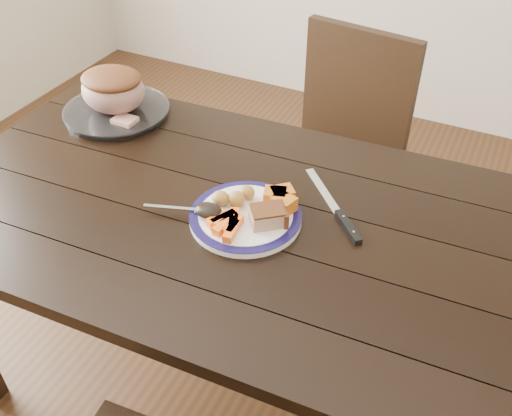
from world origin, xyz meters
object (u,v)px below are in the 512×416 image
at_px(dining_table, 232,237).
at_px(carving_knife, 342,217).
at_px(fork, 184,209).
at_px(roast_joint, 113,91).
at_px(dinner_plate, 246,217).
at_px(chair_far, 339,146).
at_px(pork_slice, 267,216).
at_px(serving_platter, 117,112).

xyz_separation_m(dining_table, carving_knife, (0.26, 0.09, 0.10)).
distance_m(fork, carving_knife, 0.40).
distance_m(roast_joint, carving_knife, 0.84).
bearing_deg(roast_joint, carving_knife, -11.87).
relative_size(dinner_plate, carving_knife, 1.13).
height_order(dining_table, roast_joint, roast_joint).
xyz_separation_m(chair_far, dinner_plate, (0.00, -0.76, 0.23)).
relative_size(chair_far, fork, 5.35).
bearing_deg(pork_slice, serving_platter, 156.75).
bearing_deg(chair_far, dining_table, 94.29).
xyz_separation_m(serving_platter, roast_joint, (0.00, 0.00, 0.07)).
height_order(dining_table, pork_slice, pork_slice).
bearing_deg(dinner_plate, chair_far, 90.26).
xyz_separation_m(dinner_plate, pork_slice, (0.06, -0.01, 0.03)).
distance_m(dining_table, fork, 0.16).
relative_size(serving_platter, roast_joint, 1.59).
bearing_deg(fork, roast_joint, 125.08).
height_order(fork, carving_knife, fork).
height_order(serving_platter, pork_slice, pork_slice).
bearing_deg(dining_table, carving_knife, 19.10).
xyz_separation_m(pork_slice, fork, (-0.21, -0.05, -0.02)).
bearing_deg(roast_joint, chair_far, 38.23).
xyz_separation_m(dining_table, serving_platter, (-0.56, 0.26, 0.10)).
xyz_separation_m(serving_platter, pork_slice, (0.67, -0.29, 0.03)).
bearing_deg(pork_slice, roast_joint, 156.75).
height_order(dining_table, serving_platter, serving_platter).
height_order(pork_slice, fork, pork_slice).
height_order(serving_platter, roast_joint, roast_joint).
height_order(dining_table, fork, fork).
distance_m(pork_slice, roast_joint, 0.73).
bearing_deg(roast_joint, pork_slice, -23.25).
bearing_deg(pork_slice, chair_far, 94.93).
height_order(pork_slice, roast_joint, roast_joint).
relative_size(pork_slice, roast_joint, 0.40).
bearing_deg(carving_knife, chair_far, 155.10).
bearing_deg(carving_knife, roast_joint, -145.30).
xyz_separation_m(dinner_plate, fork, (-0.15, -0.05, 0.01)).
bearing_deg(chair_far, pork_slice, 102.86).
xyz_separation_m(chair_far, carving_knife, (0.22, -0.65, 0.23)).
bearing_deg(serving_platter, dinner_plate, -24.95).
bearing_deg(carving_knife, dinner_plate, -106.21).
height_order(chair_far, roast_joint, chair_far).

